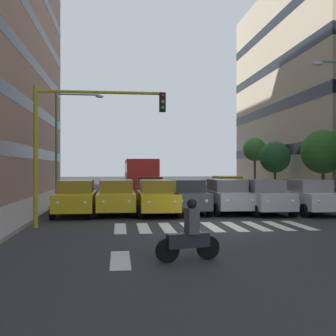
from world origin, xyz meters
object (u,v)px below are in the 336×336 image
street_tree_2 (275,157)px  traffic_light_gantry (76,131)px  car_4 (157,197)px  car_6 (76,197)px  car_1 (263,196)px  street_tree_3 (255,150)px  car_0 (309,196)px  car_5 (116,197)px  car_2 (227,196)px  car_row2_0 (149,189)px  car_3 (186,196)px  motorcycle_with_rider (189,235)px  bus_behind_traffic (140,173)px  street_tree_1 (323,152)px  street_lamp_right (64,133)px  car_row2_1 (227,188)px

street_tree_2 → traffic_light_gantry: bearing=47.1°
car_4 → car_6: (3.95, -0.18, 0.00)m
car_1 → street_tree_3: bearing=-107.1°
car_0 → car_6: bearing=-3.0°
car_4 → car_5: bearing=-11.3°
car_1 → traffic_light_gantry: size_ratio=0.81×
car_2 → traffic_light_gantry: 8.91m
car_2 → car_4: bearing=6.4°
car_2 → car_row2_0: bearing=-63.1°
car_3 → motorcycle_with_rider: size_ratio=2.64×
car_6 → bus_behind_traffic: (-3.95, -16.41, 0.97)m
street_tree_1 → car_1: bearing=35.6°
car_4 → car_6: bearing=-2.6°
car_1 → car_row2_0: (5.23, -7.47, 0.00)m
car_6 → street_lamp_right: 9.17m
bus_behind_traffic → motorcycle_with_rider: 26.86m
car_1 → street_tree_2: 12.42m
car_0 → car_2: bearing=-11.9°
car_2 → street_lamp_right: street_lamp_right is taller
car_2 → car_0: bearing=168.1°
car_3 → motorcycle_with_rider: (1.68, 10.77, -0.24)m
car_3 → car_0: bearing=171.2°
car_6 → car_row2_1: same height
traffic_light_gantry → car_4: bearing=-132.3°
car_6 → traffic_light_gantry: bearing=95.4°
street_tree_1 → car_2: bearing=24.2°
car_1 → car_row2_1: (-0.36, -8.37, 0.00)m
car_3 → street_tree_1: street_tree_1 is taller
car_0 → street_tree_3: bearing=-99.6°
street_tree_1 → street_tree_2: 7.59m
traffic_light_gantry → car_0: bearing=-162.7°
car_row2_1 → street_lamp_right: size_ratio=0.61×
car_row2_1 → traffic_light_gantry: traffic_light_gantry is taller
car_0 → car_4: same height
car_2 → car_6: 7.62m
car_4 → car_6: 3.96m
car_3 → car_5: size_ratio=1.00×
car_3 → street_tree_3: street_tree_3 is taller
car_row2_1 → car_row2_0: bearing=9.2°
car_row2_1 → car_1: bearing=87.5°
traffic_light_gantry → street_lamp_right: street_lamp_right is taller
car_0 → car_5: same height
car_3 → street_tree_3: (-8.97, -15.95, 3.08)m
car_2 → car_4: same height
car_5 → motorcycle_with_rider: bearing=100.0°
car_0 → car_row2_1: (1.91, -8.65, 0.00)m
car_2 → car_4: 3.69m
bus_behind_traffic → street_tree_3: size_ratio=2.14×
car_0 → car_6: size_ratio=1.00×
car_5 → street_tree_3: 20.61m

